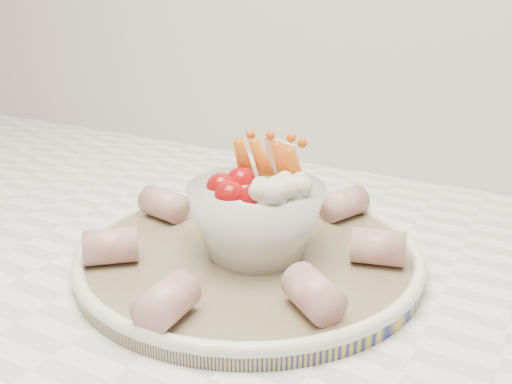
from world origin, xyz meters
The scene contains 3 objects.
serving_platter centered at (-0.11, 1.44, 0.93)m, with size 0.39×0.39×0.02m.
veggie_bowl centered at (-0.10, 1.43, 0.97)m, with size 0.13×0.13×0.11m.
cured_meat_rolls centered at (-0.12, 1.44, 0.95)m, with size 0.28×0.30×0.03m.
Camera 1 is at (0.12, 1.02, 1.17)m, focal length 40.00 mm.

